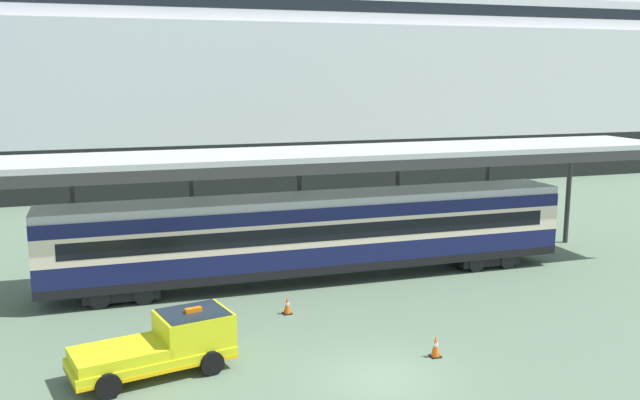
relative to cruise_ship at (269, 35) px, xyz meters
name	(u,v)px	position (x,y,z in m)	size (l,w,h in m)	color
ground_plane	(382,378)	(-8.54, -49.41, -13.44)	(400.00, 400.00, 0.00)	#5A7057
cruise_ship	(269,35)	(0.00, 0.00, 0.00)	(133.38, 28.34, 39.17)	black
platform_canopy	(312,158)	(-7.37, -38.03, -7.65)	(37.62, 5.11, 6.12)	#BBBBBB
train_carriage	(315,233)	(-7.37, -38.49, -11.13)	(24.72, 2.81, 4.11)	black
service_truck	(167,343)	(-15.07, -46.72, -12.45)	(5.52, 3.11, 2.02)	yellow
traffic_cone_near	(287,305)	(-9.87, -42.60, -13.07)	(0.36, 0.36, 0.74)	black
traffic_cone_mid	(436,346)	(-6.12, -48.39, -13.06)	(0.36, 0.36, 0.78)	black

